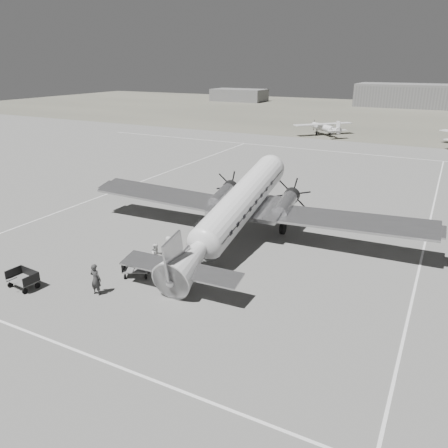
{
  "coord_description": "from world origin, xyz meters",
  "views": [
    {
      "loc": [
        12.54,
        -25.99,
        12.74
      ],
      "look_at": [
        -0.54,
        -0.88,
        2.2
      ],
      "focal_mm": 35.0,
      "sensor_mm": 36.0,
      "label": 1
    }
  ],
  "objects_px": {
    "hangar_main": "(431,96)",
    "passenger": "(169,248)",
    "baggage_cart_far": "(23,280)",
    "baggage_cart_near": "(136,269)",
    "ramp_agent": "(157,256)",
    "shed_secondary": "(239,95)",
    "ground_crew": "(96,279)",
    "dc3_airliner": "(237,210)",
    "light_plane_left": "(324,129)"
  },
  "relations": [
    {
      "from": "hangar_main",
      "to": "passenger",
      "type": "relative_size",
      "value": 25.18
    },
    {
      "from": "hangar_main",
      "to": "baggage_cart_far",
      "type": "distance_m",
      "value": 131.68
    },
    {
      "from": "baggage_cart_near",
      "to": "ramp_agent",
      "type": "xyz_separation_m",
      "value": [
        0.49,
        1.52,
        0.39
      ]
    },
    {
      "from": "hangar_main",
      "to": "ramp_agent",
      "type": "bearing_deg",
      "value": -93.8
    },
    {
      "from": "baggage_cart_far",
      "to": "ramp_agent",
      "type": "height_order",
      "value": "ramp_agent"
    },
    {
      "from": "baggage_cart_near",
      "to": "ramp_agent",
      "type": "relative_size",
      "value": 0.98
    },
    {
      "from": "baggage_cart_near",
      "to": "shed_secondary",
      "type": "bearing_deg",
      "value": 86.66
    },
    {
      "from": "ground_crew",
      "to": "passenger",
      "type": "distance_m",
      "value": 6.09
    },
    {
      "from": "dc3_airliner",
      "to": "passenger",
      "type": "bearing_deg",
      "value": -124.43
    },
    {
      "from": "dc3_airliner",
      "to": "baggage_cart_far",
      "type": "bearing_deg",
      "value": -127.1
    },
    {
      "from": "ramp_agent",
      "to": "passenger",
      "type": "relative_size",
      "value": 1.06
    },
    {
      "from": "shed_secondary",
      "to": "light_plane_left",
      "type": "height_order",
      "value": "shed_secondary"
    },
    {
      "from": "baggage_cart_far",
      "to": "passenger",
      "type": "relative_size",
      "value": 1.13
    },
    {
      "from": "shed_secondary",
      "to": "baggage_cart_far",
      "type": "height_order",
      "value": "shed_secondary"
    },
    {
      "from": "ground_crew",
      "to": "baggage_cart_near",
      "type": "bearing_deg",
      "value": -103.75
    },
    {
      "from": "baggage_cart_near",
      "to": "passenger",
      "type": "distance_m",
      "value": 3.14
    },
    {
      "from": "dc3_airliner",
      "to": "hangar_main",
      "type": "bearing_deg",
      "value": 84.9
    },
    {
      "from": "dc3_airliner",
      "to": "ground_crew",
      "type": "xyz_separation_m",
      "value": [
        -3.87,
        -10.61,
        -1.67
      ]
    },
    {
      "from": "baggage_cart_far",
      "to": "ramp_agent",
      "type": "bearing_deg",
      "value": 51.67
    },
    {
      "from": "light_plane_left",
      "to": "ramp_agent",
      "type": "relative_size",
      "value": 6.6
    },
    {
      "from": "hangar_main",
      "to": "baggage_cart_near",
      "type": "xyz_separation_m",
      "value": [
        -8.8,
        -126.59,
        -2.81
      ]
    },
    {
      "from": "shed_secondary",
      "to": "dc3_airliner",
      "type": "xyz_separation_m",
      "value": [
        54.46,
        -113.88,
        0.63
      ]
    },
    {
      "from": "dc3_airliner",
      "to": "passenger",
      "type": "relative_size",
      "value": 16.58
    },
    {
      "from": "shed_secondary",
      "to": "ramp_agent",
      "type": "height_order",
      "value": "shed_secondary"
    },
    {
      "from": "baggage_cart_far",
      "to": "ground_crew",
      "type": "height_order",
      "value": "ground_crew"
    },
    {
      "from": "baggage_cart_far",
      "to": "ground_crew",
      "type": "distance_m",
      "value": 4.7
    },
    {
      "from": "ground_crew",
      "to": "ramp_agent",
      "type": "height_order",
      "value": "ground_crew"
    },
    {
      "from": "ramp_agent",
      "to": "ground_crew",
      "type": "bearing_deg",
      "value": -168.35
    },
    {
      "from": "shed_secondary",
      "to": "passenger",
      "type": "bearing_deg",
      "value": -66.47
    },
    {
      "from": "shed_secondary",
      "to": "dc3_airliner",
      "type": "height_order",
      "value": "dc3_airliner"
    },
    {
      "from": "light_plane_left",
      "to": "ground_crew",
      "type": "xyz_separation_m",
      "value": [
        4.16,
        -63.98,
        -0.24
      ]
    },
    {
      "from": "shed_secondary",
      "to": "light_plane_left",
      "type": "distance_m",
      "value": 76.28
    },
    {
      "from": "shed_secondary",
      "to": "light_plane_left",
      "type": "bearing_deg",
      "value": -52.5
    },
    {
      "from": "light_plane_left",
      "to": "baggage_cart_far",
      "type": "xyz_separation_m",
      "value": [
        -0.3,
        -65.41,
        -0.67
      ]
    },
    {
      "from": "dc3_airliner",
      "to": "baggage_cart_far",
      "type": "xyz_separation_m",
      "value": [
        -8.33,
        -12.04,
        -2.1
      ]
    },
    {
      "from": "baggage_cart_far",
      "to": "hangar_main",
      "type": "bearing_deg",
      "value": 89.13
    },
    {
      "from": "hangar_main",
      "to": "baggage_cart_far",
      "type": "height_order",
      "value": "hangar_main"
    },
    {
      "from": "ramp_agent",
      "to": "shed_secondary",
      "type": "bearing_deg",
      "value": 49.0
    },
    {
      "from": "ground_crew",
      "to": "ramp_agent",
      "type": "xyz_separation_m",
      "value": [
        1.11,
        4.43,
        -0.09
      ]
    },
    {
      "from": "baggage_cart_far",
      "to": "passenger",
      "type": "bearing_deg",
      "value": 58.94
    },
    {
      "from": "ground_crew",
      "to": "ramp_agent",
      "type": "bearing_deg",
      "value": -105.85
    },
    {
      "from": "shed_secondary",
      "to": "light_plane_left",
      "type": "xyz_separation_m",
      "value": [
        46.43,
        -60.51,
        -0.79
      ]
    },
    {
      "from": "light_plane_left",
      "to": "ramp_agent",
      "type": "distance_m",
      "value": 59.78
    },
    {
      "from": "baggage_cart_near",
      "to": "passenger",
      "type": "relative_size",
      "value": 1.03
    },
    {
      "from": "hangar_main",
      "to": "light_plane_left",
      "type": "bearing_deg",
      "value": -101.7
    },
    {
      "from": "dc3_airliner",
      "to": "light_plane_left",
      "type": "height_order",
      "value": "dc3_airliner"
    },
    {
      "from": "ground_crew",
      "to": "ramp_agent",
      "type": "distance_m",
      "value": 4.56
    },
    {
      "from": "dc3_airliner",
      "to": "baggage_cart_far",
      "type": "height_order",
      "value": "dc3_airliner"
    },
    {
      "from": "hangar_main",
      "to": "shed_secondary",
      "type": "height_order",
      "value": "hangar_main"
    },
    {
      "from": "baggage_cart_near",
      "to": "dc3_airliner",
      "type": "bearing_deg",
      "value": 40.89
    }
  ]
}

